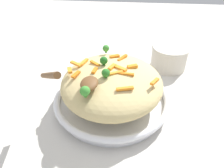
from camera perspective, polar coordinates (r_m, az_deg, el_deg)
name	(u,v)px	position (r m, az deg, el deg)	size (l,w,h in m)	color
ground_plane	(112,105)	(0.59, 0.00, -5.94)	(2.40, 2.40, 0.00)	beige
serving_bowl	(112,99)	(0.58, 0.00, -4.33)	(0.32, 0.32, 0.04)	silver
pasta_mound	(112,82)	(0.55, 0.00, 0.44)	(0.29, 0.27, 0.09)	#D1BA7A
carrot_piece_0	(126,74)	(0.50, 4.05, 2.77)	(0.04, 0.01, 0.01)	orange
carrot_piece_1	(132,67)	(0.53, 5.74, 4.89)	(0.03, 0.01, 0.01)	orange
carrot_piece_2	(115,73)	(0.50, 0.83, 3.04)	(0.04, 0.01, 0.01)	orange
carrot_piece_3	(119,68)	(0.52, 2.01, 4.38)	(0.04, 0.01, 0.01)	orange
carrot_piece_4	(115,57)	(0.58, 0.92, 7.66)	(0.03, 0.01, 0.01)	orange
carrot_piece_5	(84,62)	(0.56, -7.79, 6.19)	(0.03, 0.01, 0.01)	orange
carrot_piece_6	(95,70)	(0.51, -4.87, 3.81)	(0.03, 0.01, 0.01)	orange
carrot_piece_7	(112,67)	(0.52, -0.12, 4.83)	(0.03, 0.01, 0.01)	orange
carrot_piece_8	(70,70)	(0.53, -11.77, 3.79)	(0.02, 0.01, 0.01)	orange
carrot_piece_9	(125,89)	(0.46, 3.63, -1.29)	(0.04, 0.01, 0.01)	orange
carrot_piece_10	(122,58)	(0.57, 2.94, 7.26)	(0.04, 0.01, 0.01)	orange
carrot_piece_11	(155,82)	(0.49, 11.87, 0.69)	(0.03, 0.01, 0.01)	orange
carrot_piece_12	(76,74)	(0.51, -10.09, 2.70)	(0.03, 0.01, 0.01)	orange
carrot_piece_13	(95,63)	(0.54, -4.77, 5.77)	(0.04, 0.01, 0.01)	orange
carrot_piece_14	(76,64)	(0.56, -10.10, 5.61)	(0.04, 0.01, 0.01)	orange
broccoli_floret_0	(104,61)	(0.53, -2.32, 6.57)	(0.02, 0.02, 0.02)	#205B1C
broccoli_floret_1	(106,48)	(0.61, -1.71, 9.93)	(0.02, 0.02, 0.02)	#377928
broccoli_floret_2	(85,91)	(0.43, -7.57, -2.04)	(0.02, 0.02, 0.03)	#377928
broccoli_floret_3	(106,73)	(0.48, -1.76, 3.09)	(0.02, 0.02, 0.02)	#296820
serving_spoon	(74,80)	(0.44, -10.53, 0.99)	(0.15, 0.14, 0.11)	brown
companion_bowl	(169,56)	(0.78, 15.72, 7.46)	(0.13, 0.13, 0.08)	beige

